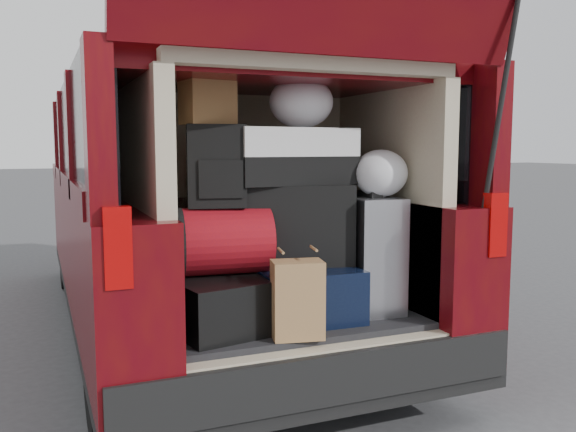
# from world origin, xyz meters

# --- Properties ---
(minivan) EXTENTS (1.90, 5.35, 2.77)m
(minivan) POSITION_xyz_m (0.00, 1.86, 0.91)
(minivan) COLOR black
(minivan) RESTS_ON ground
(load_floor) EXTENTS (1.24, 1.05, 0.55)m
(load_floor) POSITION_xyz_m (0.00, 0.28, 0.28)
(load_floor) COLOR black
(load_floor) RESTS_ON ground
(black_hardshell) EXTENTS (0.55, 0.69, 0.24)m
(black_hardshell) POSITION_xyz_m (-0.38, 0.12, 0.67)
(black_hardshell) COLOR black
(black_hardshell) RESTS_ON load_floor
(navy_hardshell) EXTENTS (0.50, 0.60, 0.26)m
(navy_hardshell) POSITION_xyz_m (0.06, 0.14, 0.68)
(navy_hardshell) COLOR black
(navy_hardshell) RESTS_ON load_floor
(silver_roller) EXTENTS (0.27, 0.40, 0.58)m
(silver_roller) POSITION_xyz_m (0.43, 0.09, 0.84)
(silver_roller) COLOR white
(silver_roller) RESTS_ON load_floor
(kraft_bag) EXTENTS (0.24, 0.18, 0.34)m
(kraft_bag) POSITION_xyz_m (-0.09, -0.20, 0.72)
(kraft_bag) COLOR #A06F48
(kraft_bag) RESTS_ON load_floor
(red_duffel) EXTENTS (0.51, 0.36, 0.31)m
(red_duffel) POSITION_xyz_m (-0.36, 0.12, 0.95)
(red_duffel) COLOR maroon
(red_duffel) RESTS_ON black_hardshell
(black_soft_case) EXTENTS (0.60, 0.42, 0.39)m
(black_soft_case) POSITION_xyz_m (0.05, 0.18, 1.00)
(black_soft_case) COLOR black
(black_soft_case) RESTS_ON navy_hardshell
(backpack) EXTENTS (0.29, 0.21, 0.38)m
(backpack) POSITION_xyz_m (-0.35, 0.14, 1.29)
(backpack) COLOR black
(backpack) RESTS_ON red_duffel
(twotone_duffel) EXTENTS (0.63, 0.36, 0.27)m
(twotone_duffel) POSITION_xyz_m (0.04, 0.20, 1.34)
(twotone_duffel) COLOR white
(twotone_duffel) RESTS_ON black_soft_case
(grocery_sack_lower) EXTENTS (0.25, 0.21, 0.20)m
(grocery_sack_lower) POSITION_xyz_m (-0.38, 0.18, 1.58)
(grocery_sack_lower) COLOR brown
(grocery_sack_lower) RESTS_ON backpack
(plastic_bag_center) EXTENTS (0.36, 0.34, 0.26)m
(plastic_bag_center) POSITION_xyz_m (0.11, 0.22, 1.60)
(plastic_bag_center) COLOR white
(plastic_bag_center) RESTS_ON twotone_duffel
(plastic_bag_right) EXTENTS (0.28, 0.26, 0.24)m
(plastic_bag_right) POSITION_xyz_m (0.47, 0.06, 1.25)
(plastic_bag_right) COLOR white
(plastic_bag_right) RESTS_ON silver_roller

